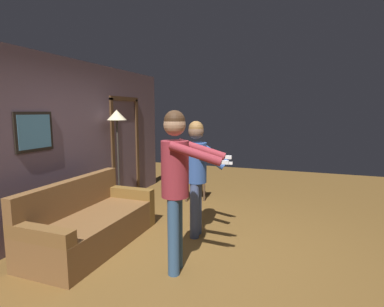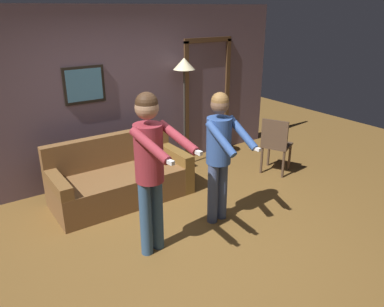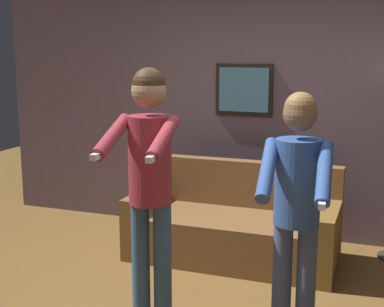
% 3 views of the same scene
% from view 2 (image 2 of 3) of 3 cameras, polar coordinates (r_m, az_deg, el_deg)
% --- Properties ---
extents(ground_plane, '(12.00, 12.00, 0.00)m').
position_cam_2_polar(ground_plane, '(4.59, -0.90, -12.43)').
color(ground_plane, brown).
extents(back_wall_assembly, '(6.40, 0.10, 2.60)m').
position_cam_2_polar(back_wall_assembly, '(5.84, -12.55, 8.51)').
color(back_wall_assembly, '#5F4B58').
rests_on(back_wall_assembly, ground_plane).
extents(couch, '(1.90, 0.85, 0.87)m').
position_cam_2_polar(couch, '(5.38, -10.83, -4.05)').
color(couch, brown).
rests_on(couch, ground_plane).
extents(torchiere_lamp, '(0.34, 0.34, 1.82)m').
position_cam_2_polar(torchiere_lamp, '(6.07, -1.20, 11.64)').
color(torchiere_lamp, '#332D28').
rests_on(torchiere_lamp, ground_plane).
extents(person_standing_left, '(0.50, 0.76, 1.80)m').
position_cam_2_polar(person_standing_left, '(3.83, -6.38, -0.92)').
color(person_standing_left, '#325174').
rests_on(person_standing_left, ground_plane).
extents(person_standing_right, '(0.47, 0.63, 1.66)m').
position_cam_2_polar(person_standing_right, '(4.47, 4.24, 0.95)').
color(person_standing_right, '#404F77').
rests_on(person_standing_right, ground_plane).
extents(dining_chair_distant, '(0.56, 0.56, 0.93)m').
position_cam_2_polar(dining_chair_distant, '(6.14, 12.62, 1.59)').
color(dining_chair_distant, '#4C3828').
rests_on(dining_chair_distant, ground_plane).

